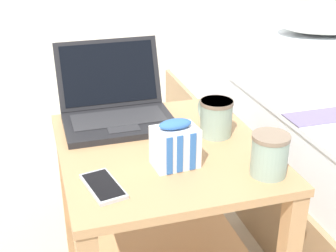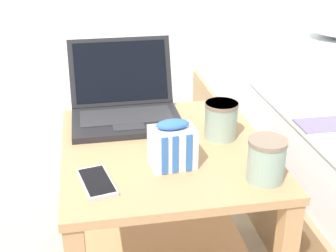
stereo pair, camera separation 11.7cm
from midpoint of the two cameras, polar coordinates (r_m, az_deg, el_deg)
bedside_table at (r=1.33m, az=2.19°, el=-9.31°), size 0.54×0.60×0.50m
laptop at (r=1.39m, az=-2.92°, el=2.61°), size 0.32×0.29×0.21m
mug_front_left at (r=1.11m, az=14.89°, el=-3.78°), size 0.09×0.13×0.10m
mug_front_right at (r=1.28m, az=9.01°, el=0.91°), size 0.09×0.13×0.10m
snack_bag at (r=1.13m, az=3.54°, el=-2.45°), size 0.11×0.08×0.12m
cell_phone at (r=1.08m, az=-5.63°, el=-6.91°), size 0.09×0.15×0.01m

